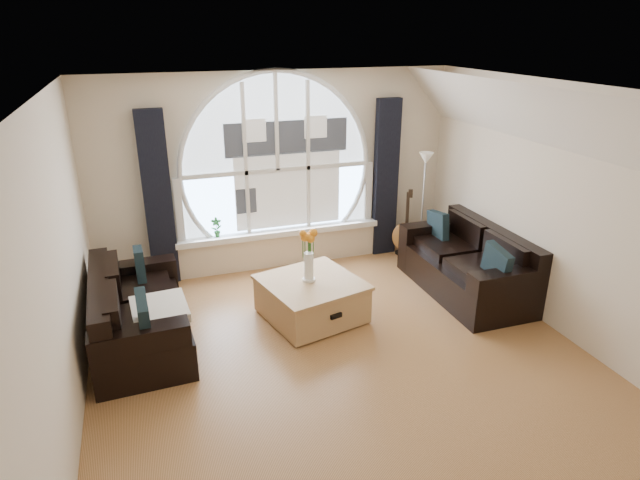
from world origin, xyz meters
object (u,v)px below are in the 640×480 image
at_px(sofa_left, 139,310).
at_px(sofa_right, 466,263).
at_px(floor_lamp, 422,208).
at_px(potted_plant, 217,227).
at_px(coffee_chest, 311,298).
at_px(guitar, 405,222).
at_px(vase_flowers, 309,250).

relative_size(sofa_left, sofa_right, 0.95).
distance_m(floor_lamp, potted_plant, 2.91).
height_order(sofa_left, floor_lamp, floor_lamp).
relative_size(coffee_chest, potted_plant, 3.84).
bearing_deg(guitar, coffee_chest, -120.58).
distance_m(sofa_left, potted_plant, 1.87).
relative_size(sofa_right, guitar, 1.81).
bearing_deg(potted_plant, floor_lamp, -8.80).
relative_size(coffee_chest, guitar, 0.99).
height_order(sofa_left, potted_plant, potted_plant).
bearing_deg(guitar, sofa_right, -56.95).
height_order(vase_flowers, guitar, vase_flowers).
bearing_deg(sofa_left, vase_flowers, -3.56).
height_order(sofa_right, vase_flowers, vase_flowers).
bearing_deg(potted_plant, coffee_chest, -61.69).
relative_size(floor_lamp, guitar, 1.51).
bearing_deg(vase_flowers, coffee_chest, -33.95).
bearing_deg(sofa_right, sofa_left, 179.37).
bearing_deg(sofa_left, coffee_chest, -4.04).
bearing_deg(coffee_chest, floor_lamp, 15.13).
height_order(sofa_right, potted_plant, sofa_right).
bearing_deg(vase_flowers, sofa_left, 178.79).
bearing_deg(potted_plant, vase_flowers, -62.14).
relative_size(floor_lamp, potted_plant, 5.85).
relative_size(vase_flowers, floor_lamp, 0.44).
bearing_deg(sofa_right, vase_flowers, 179.77).
bearing_deg(coffee_chest, sofa_right, -13.55).
height_order(sofa_right, floor_lamp, floor_lamp).
xyz_separation_m(floor_lamp, guitar, (-0.16, 0.20, -0.27)).
bearing_deg(vase_flowers, guitar, 34.37).
xyz_separation_m(vase_flowers, guitar, (1.91, 1.30, -0.33)).
relative_size(coffee_chest, floor_lamp, 0.66).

